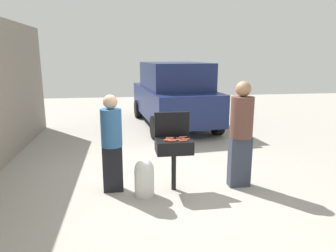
{
  "coord_description": "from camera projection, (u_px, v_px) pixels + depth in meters",
  "views": [
    {
      "loc": [
        -0.73,
        -5.06,
        2.24
      ],
      "look_at": [
        0.04,
        0.31,
        1.0
      ],
      "focal_mm": 33.17,
      "sensor_mm": 36.0,
      "label": 1
    }
  ],
  "objects": [
    {
      "name": "propane_tank",
      "position": [
        144.0,
        177.0,
        5.01
      ],
      "size": [
        0.32,
        0.32,
        0.62
      ],
      "color": "silver",
      "rests_on": "ground"
    },
    {
      "name": "parked_minivan",
      "position": [
        174.0,
        94.0,
        9.89
      ],
      "size": [
        2.4,
        4.58,
        2.02
      ],
      "rotation": [
        0.0,
        0.0,
        3.25
      ],
      "color": "navy",
      "rests_on": "ground"
    },
    {
      "name": "hot_dog_5",
      "position": [
        169.0,
        139.0,
        5.08
      ],
      "size": [
        0.13,
        0.04,
        0.03
      ],
      "primitive_type": "cylinder",
      "rotation": [
        0.0,
        1.57,
        0.08
      ],
      "color": "#AD4228",
      "rests_on": "bbq_grill"
    },
    {
      "name": "hot_dog_1",
      "position": [
        183.0,
        137.0,
        5.22
      ],
      "size": [
        0.13,
        0.04,
        0.03
      ],
      "primitive_type": "cylinder",
      "rotation": [
        0.0,
        1.57,
        0.08
      ],
      "color": "#B74C33",
      "rests_on": "bbq_grill"
    },
    {
      "name": "hot_dog_9",
      "position": [
        183.0,
        141.0,
        4.99
      ],
      "size": [
        0.13,
        0.04,
        0.03
      ],
      "primitive_type": "cylinder",
      "rotation": [
        0.0,
        1.57,
        0.08
      ],
      "color": "#B74C33",
      "rests_on": "bbq_grill"
    },
    {
      "name": "hot_dog_8",
      "position": [
        172.0,
        141.0,
        4.98
      ],
      "size": [
        0.13,
        0.03,
        0.03
      ],
      "primitive_type": "cylinder",
      "rotation": [
        0.0,
        1.57,
        0.02
      ],
      "color": "#B74C33",
      "rests_on": "bbq_grill"
    },
    {
      "name": "bbq_grill",
      "position": [
        174.0,
        148.0,
        5.14
      ],
      "size": [
        0.6,
        0.44,
        0.88
      ],
      "color": "black",
      "rests_on": "ground"
    },
    {
      "name": "ground_plane",
      "position": [
        168.0,
        185.0,
        5.49
      ],
      "size": [
        24.0,
        24.0,
        0.0
      ],
      "primitive_type": "plane",
      "color": "#9E998E"
    },
    {
      "name": "hot_dog_7",
      "position": [
        169.0,
        140.0,
        5.02
      ],
      "size": [
        0.13,
        0.03,
        0.03
      ],
      "primitive_type": "cylinder",
      "rotation": [
        0.0,
        1.57,
        0.04
      ],
      "color": "#AD4228",
      "rests_on": "bbq_grill"
    },
    {
      "name": "hot_dog_4",
      "position": [
        167.0,
        140.0,
        5.04
      ],
      "size": [
        0.13,
        0.04,
        0.03
      ],
      "primitive_type": "cylinder",
      "rotation": [
        0.0,
        1.57,
        0.11
      ],
      "color": "#C6593D",
      "rests_on": "bbq_grill"
    },
    {
      "name": "hot_dog_0",
      "position": [
        170.0,
        138.0,
        5.13
      ],
      "size": [
        0.13,
        0.03,
        0.03
      ],
      "primitive_type": "cylinder",
      "rotation": [
        0.0,
        1.57,
        -0.05
      ],
      "color": "#B74C33",
      "rests_on": "bbq_grill"
    },
    {
      "name": "hot_dog_2",
      "position": [
        170.0,
        138.0,
        5.17
      ],
      "size": [
        0.13,
        0.04,
        0.03
      ],
      "primitive_type": "cylinder",
      "rotation": [
        0.0,
        1.57,
        -0.09
      ],
      "color": "#C6593D",
      "rests_on": "bbq_grill"
    },
    {
      "name": "grill_lid_open",
      "position": [
        172.0,
        124.0,
        5.28
      ],
      "size": [
        0.6,
        0.05,
        0.42
      ],
      "primitive_type": "cube",
      "color": "black",
      "rests_on": "bbq_grill"
    },
    {
      "name": "person_right",
      "position": [
        241.0,
        131.0,
        5.25
      ],
      "size": [
        0.38,
        0.38,
        1.83
      ],
      "rotation": [
        0.0,
        0.0,
        3.41
      ],
      "color": "#333847",
      "rests_on": "ground"
    },
    {
      "name": "hot_dog_6",
      "position": [
        177.0,
        140.0,
        5.03
      ],
      "size": [
        0.13,
        0.03,
        0.03
      ],
      "primitive_type": "cylinder",
      "rotation": [
        0.0,
        1.57,
        0.06
      ],
      "color": "#C6593D",
      "rests_on": "bbq_grill"
    },
    {
      "name": "hot_dog_10",
      "position": [
        180.0,
        138.0,
        5.13
      ],
      "size": [
        0.13,
        0.04,
        0.03
      ],
      "primitive_type": "cylinder",
      "rotation": [
        0.0,
        1.57,
        -0.08
      ],
      "color": "#B74C33",
      "rests_on": "bbq_grill"
    },
    {
      "name": "hot_dog_3",
      "position": [
        186.0,
        139.0,
        5.07
      ],
      "size": [
        0.13,
        0.03,
        0.03
      ],
      "primitive_type": "cylinder",
      "rotation": [
        0.0,
        1.57,
        -0.0
      ],
      "color": "#C6593D",
      "rests_on": "bbq_grill"
    },
    {
      "name": "person_left",
      "position": [
        112.0,
        140.0,
        5.07
      ],
      "size": [
        0.34,
        0.34,
        1.63
      ],
      "rotation": [
        0.0,
        0.0,
        0.03
      ],
      "color": "black",
      "rests_on": "ground"
    }
  ]
}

